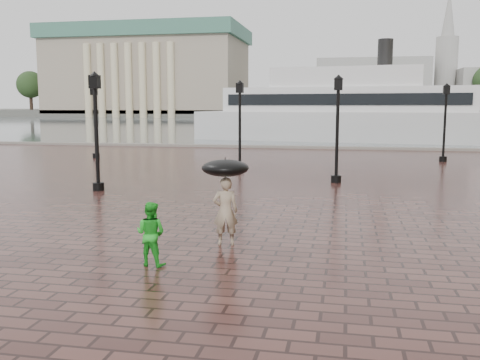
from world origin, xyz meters
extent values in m
plane|color=#331A17|center=(0.00, 0.00, 0.00)|extent=(300.00, 300.00, 0.00)
plane|color=#464F56|center=(0.00, 92.00, 0.00)|extent=(240.00, 240.00, 0.00)
cube|color=slate|center=(0.00, 32.00, 0.00)|extent=(80.00, 0.60, 0.30)
cube|color=#4C4C47|center=(0.00, 160.00, 1.00)|extent=(300.00, 60.00, 2.00)
cube|color=gray|center=(-55.00, 145.00, 12.00)|extent=(55.00, 30.00, 22.00)
cube|color=#3C6D5A|center=(-55.00, 145.00, 24.00)|extent=(57.00, 32.00, 4.00)
cube|color=#9B9893|center=(10.00, 150.00, 9.00)|extent=(30.00, 22.00, 14.00)
cylinder|color=#9B9893|center=(30.00, 150.00, 12.00)|extent=(6.00, 6.00, 20.00)
cone|color=#9B9893|center=(30.00, 150.00, 26.00)|extent=(5.00, 5.00, 18.00)
cylinder|color=#2D2119|center=(-90.00, 138.00, 4.00)|extent=(1.00, 1.00, 8.00)
sphere|color=#1E3216|center=(-90.00, 138.00, 9.50)|extent=(8.00, 8.00, 8.00)
cylinder|color=#2D2119|center=(-64.29, 138.00, 4.00)|extent=(1.00, 1.00, 8.00)
sphere|color=#1E3216|center=(-64.29, 138.00, 9.50)|extent=(8.00, 8.00, 8.00)
cylinder|color=#2D2119|center=(-38.57, 138.00, 4.00)|extent=(1.00, 1.00, 8.00)
sphere|color=#1E3216|center=(-38.57, 138.00, 9.50)|extent=(8.00, 8.00, 8.00)
cylinder|color=#2D2119|center=(-12.86, 138.00, 4.00)|extent=(1.00, 1.00, 8.00)
sphere|color=#1E3216|center=(-12.86, 138.00, 9.50)|extent=(8.00, 8.00, 8.00)
cylinder|color=#2D2119|center=(12.86, 138.00, 4.00)|extent=(1.00, 1.00, 8.00)
sphere|color=#1E3216|center=(12.86, 138.00, 9.50)|extent=(8.00, 8.00, 8.00)
cylinder|color=black|center=(-6.00, 10.00, 0.15)|extent=(0.44, 0.44, 0.30)
cylinder|color=black|center=(-6.00, 10.00, 2.00)|extent=(0.14, 0.14, 4.00)
cube|color=black|center=(-6.00, 10.00, 4.15)|extent=(0.35, 0.35, 0.50)
sphere|color=beige|center=(-6.00, 10.00, 4.15)|extent=(0.28, 0.28, 0.28)
cylinder|color=black|center=(3.00, 14.00, 0.15)|extent=(0.44, 0.44, 0.30)
cylinder|color=black|center=(3.00, 14.00, 2.00)|extent=(0.14, 0.14, 4.00)
cube|color=black|center=(3.00, 14.00, 4.15)|extent=(0.35, 0.35, 0.50)
sphere|color=beige|center=(3.00, 14.00, 4.15)|extent=(0.28, 0.28, 0.28)
cylinder|color=black|center=(-12.00, 22.00, 0.15)|extent=(0.44, 0.44, 0.30)
cylinder|color=black|center=(-12.00, 22.00, 2.00)|extent=(0.14, 0.14, 4.00)
cube|color=black|center=(-12.00, 22.00, 4.15)|extent=(0.35, 0.35, 0.50)
sphere|color=beige|center=(-12.00, 22.00, 4.15)|extent=(0.28, 0.28, 0.28)
cylinder|color=black|center=(9.00, 24.00, 0.15)|extent=(0.44, 0.44, 0.30)
cylinder|color=black|center=(9.00, 24.00, 2.00)|extent=(0.14, 0.14, 4.00)
cube|color=black|center=(9.00, 24.00, 4.15)|extent=(0.35, 0.35, 0.50)
sphere|color=beige|center=(9.00, 24.00, 4.15)|extent=(0.28, 0.28, 0.28)
cylinder|color=black|center=(-2.00, 18.00, 0.15)|extent=(0.44, 0.44, 0.30)
cylinder|color=black|center=(-2.00, 18.00, 2.00)|extent=(0.14, 0.14, 4.00)
cube|color=black|center=(-2.00, 18.00, 4.15)|extent=(0.35, 0.35, 0.50)
sphere|color=beige|center=(-2.00, 18.00, 4.15)|extent=(0.28, 0.28, 0.28)
imported|color=gray|center=(0.65, 2.98, 0.81)|extent=(0.66, 0.52, 1.62)
imported|color=green|center=(-0.49, 1.10, 0.66)|extent=(0.71, 0.59, 1.33)
cube|color=silver|center=(3.30, 42.19, 1.34)|extent=(28.61, 10.39, 2.68)
cube|color=silver|center=(3.30, 42.19, 3.80)|extent=(22.95, 8.76, 2.24)
cube|color=silver|center=(3.30, 42.19, 5.82)|extent=(13.99, 6.89, 1.79)
cylinder|color=black|center=(6.62, 41.74, 7.83)|extent=(1.34, 1.34, 2.68)
cube|color=black|center=(2.90, 39.25, 3.80)|extent=(21.08, 2.94, 1.01)
cube|color=black|center=(3.69, 45.13, 3.80)|extent=(21.08, 2.94, 1.01)
cylinder|color=black|center=(0.65, 2.98, 1.37)|extent=(0.02, 0.02, 0.95)
ellipsoid|color=black|center=(0.65, 2.98, 1.83)|extent=(1.10, 1.10, 0.39)
camera|label=1|loc=(3.38, -9.01, 3.26)|focal=40.00mm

